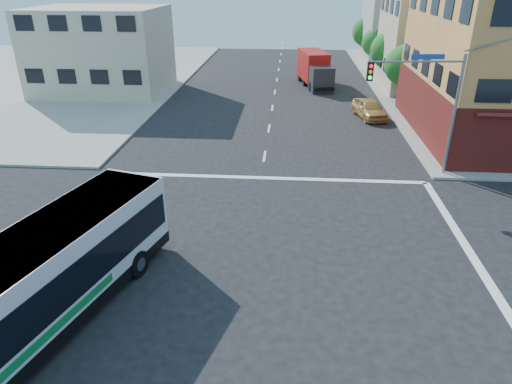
{
  "coord_description": "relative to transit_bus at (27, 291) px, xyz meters",
  "views": [
    {
      "loc": [
        1.55,
        -14.97,
        10.85
      ],
      "look_at": [
        0.23,
        2.58,
        2.4
      ],
      "focal_mm": 32.0,
      "sensor_mm": 36.0,
      "label": 1
    }
  ],
  "objects": [
    {
      "name": "ground",
      "position": [
        6.52,
        3.97,
        -1.82
      ],
      "size": [
        120.0,
        120.0,
        0.0
      ],
      "primitive_type": "plane",
      "color": "black",
      "rests_on": "ground"
    },
    {
      "name": "building_east_near",
      "position": [
        23.5,
        37.95,
        2.68
      ],
      "size": [
        12.06,
        10.06,
        9.0
      ],
      "color": "tan",
      "rests_on": "ground"
    },
    {
      "name": "building_east_far",
      "position": [
        23.5,
        51.95,
        3.18
      ],
      "size": [
        12.06,
        10.06,
        10.0
      ],
      "color": "gray",
      "rests_on": "ground"
    },
    {
      "name": "building_west",
      "position": [
        -10.49,
        33.95,
        2.18
      ],
      "size": [
        12.06,
        10.06,
        8.0
      ],
      "color": "beige",
      "rests_on": "ground"
    },
    {
      "name": "signal_mast_ne",
      "position": [
        15.6,
        14.59,
        3.16
      ],
      "size": [
        7.91,
        1.13,
        8.07
      ],
      "color": "slate",
      "rests_on": "ground"
    },
    {
      "name": "street_tree_a",
      "position": [
        18.43,
        31.89,
        1.77
      ],
      "size": [
        3.6,
        3.6,
        5.53
      ],
      "color": "#331D12",
      "rests_on": "ground"
    },
    {
      "name": "street_tree_b",
      "position": [
        18.43,
        39.89,
        1.93
      ],
      "size": [
        3.8,
        3.8,
        5.79
      ],
      "color": "#331D12",
      "rests_on": "ground"
    },
    {
      "name": "street_tree_c",
      "position": [
        18.43,
        47.89,
        1.64
      ],
      "size": [
        3.4,
        3.4,
        5.29
      ],
      "color": "#331D12",
      "rests_on": "ground"
    },
    {
      "name": "street_tree_d",
      "position": [
        18.43,
        55.89,
        2.06
      ],
      "size": [
        4.0,
        4.0,
        6.03
      ],
      "color": "#331D12",
      "rests_on": "ground"
    },
    {
      "name": "transit_bus",
      "position": [
        0.0,
        0.0,
        0.0
      ],
      "size": [
        6.03,
        12.83,
        3.72
      ],
      "rotation": [
        0.0,
        0.0,
        -0.28
      ],
      "color": "black",
      "rests_on": "ground"
    },
    {
      "name": "box_truck",
      "position": [
        10.59,
        38.14,
        -0.15
      ],
      "size": [
        3.72,
        7.94,
        3.44
      ],
      "rotation": [
        0.0,
        0.0,
        0.21
      ],
      "color": "#25252B",
      "rests_on": "ground"
    },
    {
      "name": "parked_car",
      "position": [
        14.64,
        26.52,
        -1.05
      ],
      "size": [
        2.77,
        4.82,
        1.54
      ],
      "primitive_type": "imported",
      "rotation": [
        0.0,
        0.0,
        0.22
      ],
      "color": "#B88E42",
      "rests_on": "ground"
    }
  ]
}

